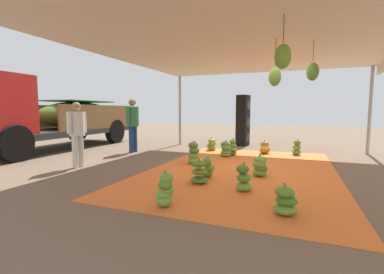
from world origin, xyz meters
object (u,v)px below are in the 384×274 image
Objects in this scene: cargo_truck_main at (46,116)px; speaker_stack at (243,120)px; banana_bunch_2 at (226,150)px; banana_bunch_5 at (233,148)px; banana_bunch_4 at (212,145)px; banana_bunch_11 at (297,148)px; banana_bunch_7 at (244,179)px; worker_0 at (77,130)px; banana_bunch_10 at (199,173)px; banana_bunch_3 at (265,148)px; banana_bunch_6 at (260,167)px; banana_bunch_1 at (165,191)px; banana_bunch_8 at (194,154)px; banana_bunch_9 at (208,168)px; worker_1 at (133,121)px; banana_bunch_0 at (285,202)px.

speaker_stack is at bearing -58.45° from cargo_truck_main.
banana_bunch_2 is 0.25× the size of speaker_stack.
speaker_stack is at bearing 4.12° from banana_bunch_5.
banana_bunch_4 is 0.91× the size of banana_bunch_11.
banana_bunch_7 is 0.31× the size of worker_0.
banana_bunch_10 is 4.52m from banana_bunch_11.
cargo_truck_main is 3.36× the size of speaker_stack.
banana_bunch_6 reaches higher than banana_bunch_3.
banana_bunch_1 is 3.09m from banana_bunch_8.
banana_bunch_9 is 0.07× the size of cargo_truck_main.
banana_bunch_3 is 3.09m from banana_bunch_6.
cargo_truck_main is (-2.04, 5.40, 0.99)m from banana_bunch_4.
banana_bunch_4 is 0.74× the size of banana_bunch_8.
cargo_truck_main is at bearing 75.70° from banana_bunch_9.
worker_0 is (-1.81, -3.18, -0.27)m from cargo_truck_main.
banana_bunch_3 is at bearing -92.78° from banana_bunch_4.
banana_bunch_1 is at bearing 141.74° from banana_bunch_7.
banana_bunch_8 is (-2.48, -0.29, 0.08)m from banana_bunch_4.
banana_bunch_9 is at bearing -104.30° from cargo_truck_main.
speaker_stack is at bearing 49.81° from banana_bunch_11.
cargo_truck_main is at bearing 105.09° from banana_bunch_3.
banana_bunch_9 is (0.64, 0.85, -0.02)m from banana_bunch_7.
banana_bunch_9 is 4.23m from worker_1.
worker_1 reaches higher than banana_bunch_5.
banana_bunch_7 is at bearing -125.19° from worker_1.
worker_1 reaches higher than banana_bunch_3.
speaker_stack is (5.59, -2.98, 0.07)m from worker_0.
banana_bunch_2 is 1.12× the size of banana_bunch_9.
banana_bunch_7 is (-4.24, -0.10, 0.02)m from banana_bunch_3.
banana_bunch_0 is 0.80× the size of banana_bunch_1.
banana_bunch_4 is at bearing -30.02° from worker_0.
banana_bunch_4 is 2.81m from worker_1.
banana_bunch_5 reaches higher than banana_bunch_1.
banana_bunch_5 is at bearing 25.05° from banana_bunch_6.
speaker_stack is (1.70, 2.02, 0.78)m from banana_bunch_11.
banana_bunch_11 is (3.73, -1.71, 0.02)m from banana_bunch_9.
banana_bunch_4 is 0.22× the size of speaker_stack.
banana_bunch_0 is 0.93× the size of banana_bunch_6.
banana_bunch_2 is 0.28× the size of worker_1.
banana_bunch_11 is at bearing -11.03° from banana_bunch_7.
banana_bunch_11 is 0.07× the size of cargo_truck_main.
banana_bunch_10 is at bearing -165.88° from banana_bunch_4.
banana_bunch_8 is 1.25× the size of banana_bunch_10.
banana_bunch_3 is at bearing -11.78° from banana_bunch_9.
worker_1 is (0.71, -3.07, -0.16)m from cargo_truck_main.
banana_bunch_4 is 1.01× the size of banana_bunch_9.
worker_0 is at bearing 127.89° from banana_bunch_11.
banana_bunch_4 is (0.09, 1.82, 0.00)m from banana_bunch_3.
banana_bunch_10 is at bearing -94.93° from worker_0.
banana_bunch_5 is 6.53m from cargo_truck_main.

